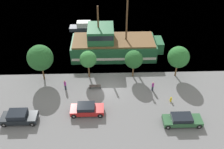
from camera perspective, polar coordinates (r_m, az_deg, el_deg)
name	(u,v)px	position (r m, az deg, el deg)	size (l,w,h in m)	color
ground_plane	(109,89)	(36.47, -0.65, -3.41)	(160.00, 160.00, 0.00)	slate
pirate_ship	(112,45)	(43.13, 0.09, 6.76)	(15.55, 6.05, 9.99)	#1E5633
moored_boat_dockside	(86,27)	(52.55, -6.02, 10.78)	(6.92, 2.05, 1.80)	#2D333D
parked_car_curb_front	(182,120)	(32.38, 15.72, -9.95)	(4.78, 1.86, 1.33)	#2D5B38
parked_car_curb_mid	(87,109)	(32.61, -5.75, -7.89)	(4.30, 1.89, 1.41)	#B21E1E
parked_car_curb_rear	(19,117)	(33.49, -20.51, -9.07)	(4.40, 1.96, 1.54)	black
fire_hydrant	(171,99)	(35.21, 13.31, -5.50)	(0.42, 0.25, 0.76)	yellow
bench_promenade_east	(95,86)	(36.41, -3.89, -2.70)	(1.63, 0.45, 0.85)	#4C4742
pedestrian_walking_near	(65,85)	(36.59, -10.65, -2.38)	(0.32, 0.32, 1.60)	#232838
pedestrian_walking_far	(153,86)	(36.28, 9.30, -2.66)	(0.32, 0.32, 1.54)	#232838
tree_row_east	(40,58)	(37.68, -16.10, 3.68)	(3.79, 3.79, 5.74)	brown
tree_row_mideast	(88,59)	(37.14, -5.48, 3.48)	(2.53, 2.53, 4.52)	brown
tree_row_midwest	(134,59)	(37.34, 5.00, 3.45)	(2.75, 2.75, 4.48)	brown
tree_row_west	(178,57)	(38.43, 14.96, 3.86)	(3.24, 3.24, 5.05)	brown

